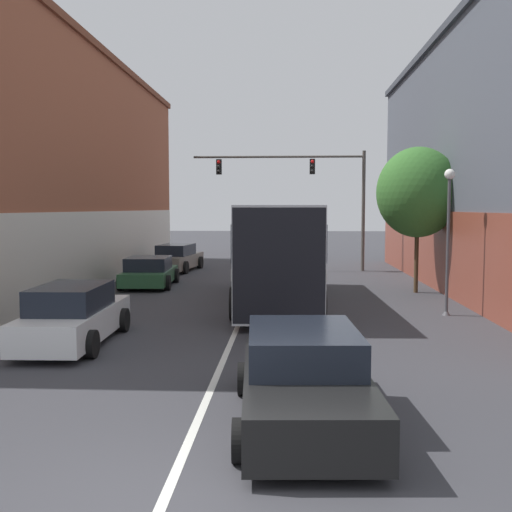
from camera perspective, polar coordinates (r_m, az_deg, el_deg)
The scene contains 11 objects.
ground_plane at distance 7.39m, azimuth -8.96°, elevation -22.37°, with size 160.00×160.00×0.00m, color #38383D.
lane_center_line at distance 21.51m, azimuth -0.73°, elevation -4.33°, with size 0.14×41.53×0.01m.
building_left_brick at distance 27.94m, azimuth -20.27°, elevation 8.11°, with size 6.44×28.27×10.17m.
bus at distance 20.95m, azimuth 1.98°, elevation 0.70°, with size 3.08×10.77×3.42m.
hatchback_foreground at distance 9.56m, azimuth 4.58°, elevation -11.60°, with size 2.33×4.69×1.44m.
parked_car_left_near at distance 32.00m, azimuth -7.53°, elevation -0.21°, with size 2.33×4.80×1.43m.
parked_car_left_mid at distance 15.41m, azimuth -16.96°, elevation -5.49°, with size 1.99×4.68×1.48m.
parked_car_left_far at distance 25.87m, azimuth -10.14°, elevation -1.53°, with size 2.29×4.25×1.27m.
traffic_signal_gantry at distance 32.01m, azimuth 5.26°, elevation 6.93°, with size 9.11×0.36×6.34m.
street_lamp at distance 19.40m, azimuth 17.85°, elevation 2.38°, with size 0.32×0.32×4.54m.
street_tree_near at distance 24.32m, azimuth 15.15°, elevation 5.86°, with size 3.21×2.89×5.71m.
Camera 1 is at (1.41, -6.44, 3.35)m, focal length 42.00 mm.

